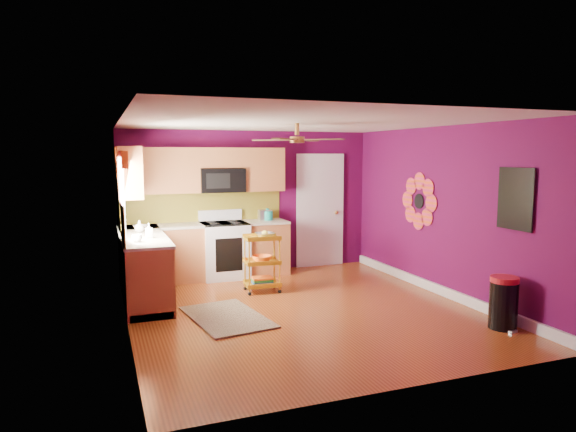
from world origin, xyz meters
name	(u,v)px	position (x,y,z in m)	size (l,w,h in m)	color
ground	(302,310)	(0.00, 0.00, 0.00)	(5.00, 5.00, 0.00)	brown
room_envelope	(304,189)	(0.03, 0.00, 1.63)	(4.54, 5.04, 2.52)	#54093E
lower_cabinets	(180,260)	(-1.35, 1.82, 0.43)	(2.81, 2.31, 0.94)	#955128
electric_range	(224,249)	(-0.55, 2.17, 0.48)	(0.76, 0.66, 1.13)	white
upper_cabinetry	(181,172)	(-1.24, 2.17, 1.80)	(2.80, 2.30, 1.26)	#955128
left_window	(122,180)	(-2.22, 1.05, 1.74)	(0.08, 1.35, 1.08)	white
panel_door	(320,212)	(1.35, 2.47, 1.02)	(0.95, 0.11, 2.15)	white
right_wall_art	(458,200)	(2.23, -0.34, 1.44)	(0.04, 2.74, 1.04)	black
ceiling_fan	(297,139)	(0.00, 0.20, 2.29)	(1.01, 1.01, 0.26)	#BF8C3F
shag_rug	(227,317)	(-1.04, 0.00, 0.01)	(0.84, 1.37, 0.02)	black
rolling_cart	(263,260)	(-0.22, 1.06, 0.49)	(0.55, 0.42, 0.94)	gold
trash_can	(503,303)	(1.98, -1.54, 0.32)	(0.38, 0.39, 0.63)	black
teal_kettle	(268,215)	(0.25, 2.25, 1.02)	(0.18, 0.18, 0.21)	#16A793
toaster	(265,215)	(0.21, 2.28, 1.03)	(0.22, 0.15, 0.18)	beige
soap_bottle_a	(149,231)	(-1.89, 0.98, 1.04)	(0.09, 0.09, 0.20)	#EA3F72
soap_bottle_b	(139,226)	(-1.97, 1.57, 1.03)	(0.14, 0.14, 0.18)	white
counter_dish	(141,227)	(-1.93, 1.91, 0.97)	(0.23, 0.23, 0.06)	white
counter_cup	(137,238)	(-2.07, 0.68, 0.99)	(0.13, 0.13, 0.10)	white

